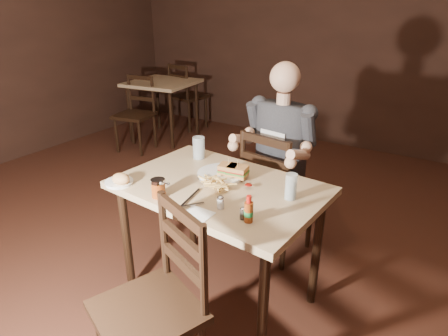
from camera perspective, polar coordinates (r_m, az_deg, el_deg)
The scene contains 24 objects.
room_shell at distance 1.79m, azimuth -14.43°, elevation 14.16°, with size 7.00×7.00×7.00m.
main_table at distance 2.09m, azimuth -0.73°, elevation -4.75°, with size 1.17×0.83×0.77m.
bg_table at distance 5.06m, azimuth -9.34°, elevation 11.92°, with size 0.89×0.89×0.77m.
chair_far at distance 2.66m, azimuth 8.29°, elevation -3.69°, with size 0.43×0.47×0.93m, color black, non-canonical shape.
chair_near at distance 1.77m, azimuth -11.66°, elevation -20.60°, with size 0.42×0.46×0.91m, color black, non-canonical shape.
bg_chair_far at distance 5.52m, azimuth -5.42°, elevation 10.82°, with size 0.43×0.47×0.93m, color black, non-canonical shape.
bg_chair_near at distance 4.72m, azimuth -13.53°, elevation 7.86°, with size 0.41×0.45×0.90m, color black, non-canonical shape.
diner at distance 2.45m, azimuth 8.31°, elevation 5.45°, with size 0.51×0.40×0.88m, color #34343A, non-canonical shape.
dinner_plate at distance 2.15m, azimuth -0.34°, elevation -1.00°, with size 0.27×0.27×0.02m, color white.
sandwich_left at distance 2.11m, azimuth 0.68°, elevation 0.20°, with size 0.10×0.09×0.09m, color tan, non-canonical shape.
sandwich_right at distance 2.09m, azimuth 2.05°, elevation -0.04°, with size 0.11×0.09×0.10m, color tan, non-canonical shape.
fries_pile at distance 2.00m, azimuth -1.44°, elevation -2.17°, with size 0.23×0.16×0.04m, color #F1C673, non-canonical shape.
ketchup_dollop at distance 2.00m, azimuth 3.76°, elevation -2.58°, with size 0.04×0.04×0.01m, color maroon.
glass_left at distance 2.38m, azimuth -3.86°, elevation 3.09°, with size 0.08×0.08×0.14m, color silver.
glass_right at distance 1.90m, azimuth 10.16°, elevation -2.80°, with size 0.06×0.06×0.13m, color silver.
hot_sauce at distance 1.68m, azimuth 3.79°, elevation -6.22°, with size 0.04×0.04×0.13m, color maroon, non-canonical shape.
salt_shaker at distance 1.80m, azimuth -0.53°, elevation -5.29°, with size 0.03×0.03×0.06m, color white, non-canonical shape.
pepper_shaker at distance 1.72m, azimuth 2.91°, elevation -6.95°, with size 0.03×0.03×0.06m, color #38332D, non-canonical shape.
syrup_dispenser at distance 1.93m, azimuth -9.99°, elevation -3.04°, with size 0.07×0.07×0.10m, color maroon, non-canonical shape.
napkin at distance 1.77m, azimuth -4.17°, elevation -7.11°, with size 0.14×0.13×0.00m, color white.
knife at distance 1.91m, azimuth -5.10°, elevation -4.46°, with size 0.01×0.21×0.01m, color silver.
fork at distance 1.84m, azimuth -5.61°, elevation -5.72°, with size 0.01×0.17×0.01m, color silver.
side_plate at distance 2.13m, azimuth -15.69°, elevation -2.21°, with size 0.15×0.15×0.01m, color white.
bread_roll at distance 2.09m, azimuth -15.45°, elevation -1.61°, with size 0.10×0.08×0.06m, color tan.
Camera 1 is at (1.28, -1.23, 1.67)m, focal length 30.00 mm.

